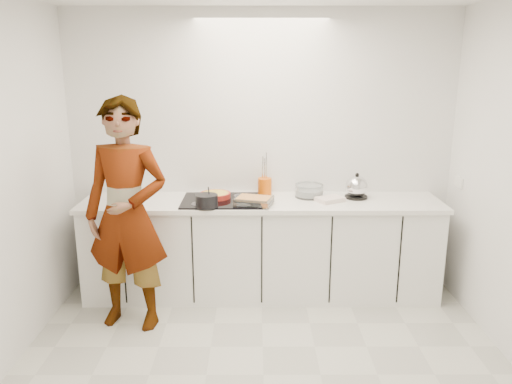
{
  "coord_description": "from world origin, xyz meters",
  "views": [
    {
      "loc": [
        -0.06,
        -3.05,
        2.12
      ],
      "look_at": [
        -0.05,
        1.05,
        1.05
      ],
      "focal_mm": 35.0,
      "sensor_mm": 36.0,
      "label": 1
    }
  ],
  "objects_px": {
    "kettle": "(356,187)",
    "cook": "(127,215)",
    "tart_dish": "(215,195)",
    "baking_dish": "(254,200)",
    "mixing_bowl": "(309,191)",
    "utensil_crock": "(265,187)",
    "hob": "(223,200)",
    "saucepan": "(207,201)"
  },
  "relations": [
    {
      "from": "saucepan",
      "to": "cook",
      "type": "height_order",
      "value": "cook"
    },
    {
      "from": "baking_dish",
      "to": "kettle",
      "type": "bearing_deg",
      "value": 14.38
    },
    {
      "from": "hob",
      "to": "utensil_crock",
      "type": "bearing_deg",
      "value": 29.6
    },
    {
      "from": "utensil_crock",
      "to": "cook",
      "type": "xyz_separation_m",
      "value": [
        -1.11,
        -0.74,
        -0.05
      ]
    },
    {
      "from": "mixing_bowl",
      "to": "cook",
      "type": "distance_m",
      "value": 1.66
    },
    {
      "from": "kettle",
      "to": "cook",
      "type": "height_order",
      "value": "cook"
    },
    {
      "from": "mixing_bowl",
      "to": "utensil_crock",
      "type": "distance_m",
      "value": 0.42
    },
    {
      "from": "hob",
      "to": "kettle",
      "type": "bearing_deg",
      "value": 4.96
    },
    {
      "from": "saucepan",
      "to": "baking_dish",
      "type": "relative_size",
      "value": 0.67
    },
    {
      "from": "utensil_crock",
      "to": "hob",
      "type": "bearing_deg",
      "value": -150.4
    },
    {
      "from": "hob",
      "to": "kettle",
      "type": "distance_m",
      "value": 1.23
    },
    {
      "from": "kettle",
      "to": "utensil_crock",
      "type": "height_order",
      "value": "kettle"
    },
    {
      "from": "saucepan",
      "to": "mixing_bowl",
      "type": "relative_size",
      "value": 0.94
    },
    {
      "from": "hob",
      "to": "saucepan",
      "type": "xyz_separation_m",
      "value": [
        -0.12,
        -0.22,
        0.06
      ]
    },
    {
      "from": "tart_dish",
      "to": "utensil_crock",
      "type": "xyz_separation_m",
      "value": [
        0.45,
        0.15,
        0.04
      ]
    },
    {
      "from": "baking_dish",
      "to": "mixing_bowl",
      "type": "distance_m",
      "value": 0.58
    },
    {
      "from": "saucepan",
      "to": "kettle",
      "type": "distance_m",
      "value": 1.38
    },
    {
      "from": "baking_dish",
      "to": "utensil_crock",
      "type": "relative_size",
      "value": 2.25
    },
    {
      "from": "hob",
      "to": "baking_dish",
      "type": "distance_m",
      "value": 0.32
    },
    {
      "from": "tart_dish",
      "to": "cook",
      "type": "bearing_deg",
      "value": -137.98
    },
    {
      "from": "saucepan",
      "to": "cook",
      "type": "distance_m",
      "value": 0.68
    },
    {
      "from": "baking_dish",
      "to": "cook",
      "type": "distance_m",
      "value": 1.08
    },
    {
      "from": "mixing_bowl",
      "to": "kettle",
      "type": "distance_m",
      "value": 0.43
    },
    {
      "from": "tart_dish",
      "to": "baking_dish",
      "type": "distance_m",
      "value": 0.41
    },
    {
      "from": "saucepan",
      "to": "kettle",
      "type": "bearing_deg",
      "value": 13.74
    },
    {
      "from": "utensil_crock",
      "to": "cook",
      "type": "relative_size",
      "value": 0.09
    },
    {
      "from": "mixing_bowl",
      "to": "baking_dish",
      "type": "bearing_deg",
      "value": -151.54
    },
    {
      "from": "tart_dish",
      "to": "mixing_bowl",
      "type": "bearing_deg",
      "value": 4.68
    },
    {
      "from": "tart_dish",
      "to": "mixing_bowl",
      "type": "xyz_separation_m",
      "value": [
        0.86,
        0.07,
        0.02
      ]
    },
    {
      "from": "saucepan",
      "to": "kettle",
      "type": "xyz_separation_m",
      "value": [
        1.34,
        0.33,
        0.03
      ]
    },
    {
      "from": "saucepan",
      "to": "cook",
      "type": "bearing_deg",
      "value": -153.72
    },
    {
      "from": "baking_dish",
      "to": "utensil_crock",
      "type": "distance_m",
      "value": 0.37
    },
    {
      "from": "hob",
      "to": "mixing_bowl",
      "type": "distance_m",
      "value": 0.81
    },
    {
      "from": "hob",
      "to": "saucepan",
      "type": "distance_m",
      "value": 0.26
    },
    {
      "from": "baking_dish",
      "to": "kettle",
      "type": "height_order",
      "value": "kettle"
    },
    {
      "from": "tart_dish",
      "to": "cook",
      "type": "relative_size",
      "value": 0.16
    },
    {
      "from": "hob",
      "to": "kettle",
      "type": "xyz_separation_m",
      "value": [
        1.22,
        0.11,
        0.09
      ]
    },
    {
      "from": "kettle",
      "to": "cook",
      "type": "xyz_separation_m",
      "value": [
        -1.95,
        -0.63,
        -0.07
      ]
    },
    {
      "from": "hob",
      "to": "saucepan",
      "type": "height_order",
      "value": "saucepan"
    },
    {
      "from": "cook",
      "to": "hob",
      "type": "bearing_deg",
      "value": 45.97
    },
    {
      "from": "hob",
      "to": "utensil_crock",
      "type": "distance_m",
      "value": 0.45
    },
    {
      "from": "mixing_bowl",
      "to": "saucepan",
      "type": "bearing_deg",
      "value": -158.27
    }
  ]
}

